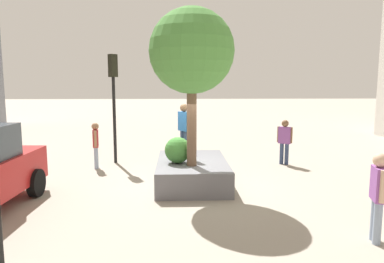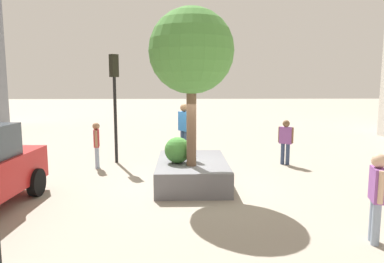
% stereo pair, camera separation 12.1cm
% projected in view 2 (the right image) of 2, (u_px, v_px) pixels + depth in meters
% --- Properties ---
extents(ground_plane, '(120.00, 120.00, 0.00)m').
position_uv_depth(ground_plane, '(186.00, 185.00, 10.80)').
color(ground_plane, '#9E9384').
extents(planter_ledge, '(3.39, 2.12, 0.72)m').
position_uv_depth(planter_ledge, '(192.00, 172.00, 11.00)').
color(planter_ledge, slate).
rests_on(planter_ledge, ground).
extents(plaza_tree, '(2.39, 2.39, 4.44)m').
position_uv_depth(plaza_tree, '(191.00, 52.00, 9.83)').
color(plaza_tree, brown).
rests_on(plaza_tree, planter_ledge).
extents(boxwood_shrub, '(0.78, 0.78, 0.78)m').
position_uv_depth(boxwood_shrub, '(178.00, 150.00, 10.56)').
color(boxwood_shrub, '#3D7A33').
rests_on(boxwood_shrub, planter_ledge).
extents(skateboard, '(0.75, 0.67, 0.07)m').
position_uv_depth(skateboard, '(184.00, 155.00, 11.44)').
color(skateboard, black).
rests_on(skateboard, planter_ledge).
extents(skateboarder, '(0.48, 0.40, 1.65)m').
position_uv_depth(skateboarder, '(184.00, 126.00, 11.31)').
color(skateboarder, navy).
rests_on(skateboarder, skateboard).
extents(traffic_light_corner, '(0.37, 0.37, 4.16)m').
position_uv_depth(traffic_light_corner, '(114.00, 89.00, 13.53)').
color(traffic_light_corner, black).
rests_on(traffic_light_corner, ground).
extents(passerby_with_bag, '(0.40, 0.51, 1.70)m').
position_uv_depth(passerby_with_bag, '(286.00, 139.00, 13.42)').
color(passerby_with_bag, navy).
rests_on(passerby_with_bag, ground).
extents(pedestrian_crossing, '(0.58, 0.32, 1.77)m').
position_uv_depth(pedestrian_crossing, '(377.00, 192.00, 6.77)').
color(pedestrian_crossing, '#8C9EB7').
rests_on(pedestrian_crossing, ground).
extents(bystander_watching, '(0.56, 0.27, 1.67)m').
position_uv_depth(bystander_watching, '(97.00, 142.00, 12.87)').
color(bystander_watching, '#8C9EB7').
rests_on(bystander_watching, ground).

